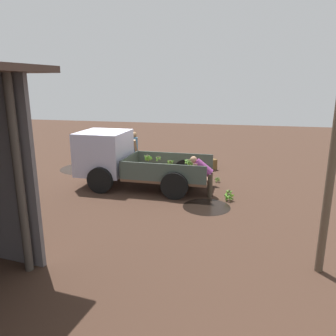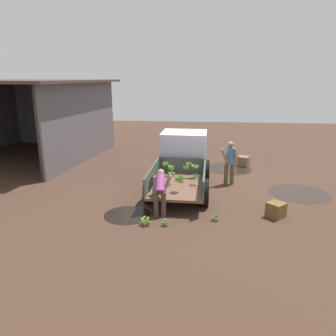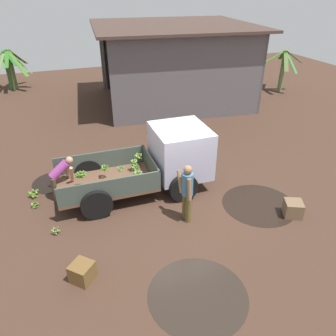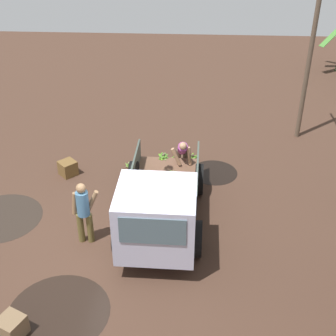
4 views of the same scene
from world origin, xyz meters
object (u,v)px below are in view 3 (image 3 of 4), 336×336
(cargo_truck, at_px, (167,157))
(banana_bunch_on_ground_2, at_px, (55,230))
(wooden_crate_1, at_px, (293,209))
(person_worker_loading, at_px, (60,175))
(banana_bunch_on_ground_1, at_px, (35,204))
(wooden_crate_0, at_px, (82,272))
(person_foreground_visitor, at_px, (187,191))
(banana_bunch_on_ground_0, at_px, (34,193))

(cargo_truck, relative_size, banana_bunch_on_ground_2, 19.87)
(banana_bunch_on_ground_2, bearing_deg, wooden_crate_1, -13.38)
(person_worker_loading, height_order, banana_bunch_on_ground_1, person_worker_loading)
(person_worker_loading, distance_m, wooden_crate_0, 3.45)
(banana_bunch_on_ground_2, relative_size, wooden_crate_1, 0.49)
(wooden_crate_0, bearing_deg, banana_bunch_on_ground_2, 104.70)
(cargo_truck, xyz_separation_m, wooden_crate_0, (-3.02, -2.93, -0.80))
(cargo_truck, bearing_deg, wooden_crate_0, -134.67)
(wooden_crate_1, bearing_deg, banana_bunch_on_ground_1, 156.91)
(wooden_crate_0, relative_size, wooden_crate_1, 0.95)
(banana_bunch_on_ground_1, bearing_deg, wooden_crate_1, -23.09)
(person_foreground_visitor, height_order, banana_bunch_on_ground_1, person_foreground_visitor)
(wooden_crate_0, bearing_deg, cargo_truck, 44.16)
(person_worker_loading, bearing_deg, banana_bunch_on_ground_1, -167.04)
(wooden_crate_0, distance_m, wooden_crate_1, 5.78)
(banana_bunch_on_ground_0, height_order, wooden_crate_1, wooden_crate_1)
(banana_bunch_on_ground_1, distance_m, banana_bunch_on_ground_2, 1.47)
(cargo_truck, bearing_deg, banana_bunch_on_ground_1, 178.01)
(cargo_truck, xyz_separation_m, banana_bunch_on_ground_1, (-3.97, 0.22, -0.92))
(banana_bunch_on_ground_1, height_order, wooden_crate_1, wooden_crate_1)
(banana_bunch_on_ground_2, bearing_deg, banana_bunch_on_ground_1, 109.38)
(person_worker_loading, bearing_deg, wooden_crate_0, -91.72)
(person_worker_loading, relative_size, banana_bunch_on_ground_2, 5.62)
(banana_bunch_on_ground_0, bearing_deg, cargo_truck, -11.06)
(person_foreground_visitor, height_order, person_worker_loading, person_foreground_visitor)
(person_worker_loading, relative_size, wooden_crate_1, 2.76)
(wooden_crate_0, bearing_deg, banana_bunch_on_ground_0, 104.58)
(cargo_truck, bearing_deg, person_worker_loading, 172.71)
(person_worker_loading, bearing_deg, banana_bunch_on_ground_2, -105.50)
(banana_bunch_on_ground_1, height_order, banana_bunch_on_ground_2, banana_bunch_on_ground_2)
(banana_bunch_on_ground_0, xyz_separation_m, wooden_crate_0, (0.97, -3.71, 0.08))
(banana_bunch_on_ground_2, bearing_deg, person_worker_loading, 78.37)
(cargo_truck, distance_m, wooden_crate_1, 3.90)
(person_foreground_visitor, xyz_separation_m, banana_bunch_on_ground_2, (-3.40, 0.61, -0.82))
(banana_bunch_on_ground_0, distance_m, wooden_crate_0, 3.84)
(person_worker_loading, relative_size, banana_bunch_on_ground_0, 4.07)
(banana_bunch_on_ground_1, bearing_deg, person_foreground_visitor, -27.17)
(wooden_crate_1, bearing_deg, person_worker_loading, 152.16)
(wooden_crate_1, bearing_deg, cargo_truck, 136.11)
(cargo_truck, height_order, banana_bunch_on_ground_2, cargo_truck)
(banana_bunch_on_ground_0, bearing_deg, banana_bunch_on_ground_2, -75.53)
(person_worker_loading, bearing_deg, cargo_truck, -12.33)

